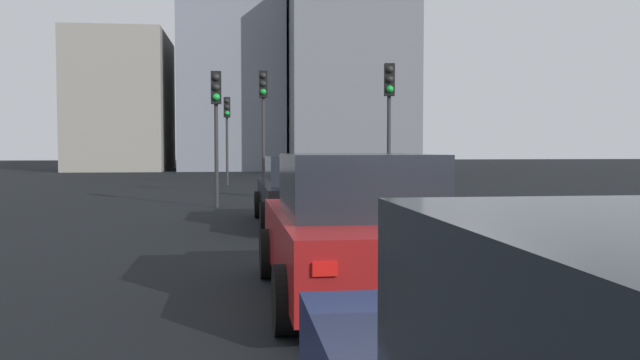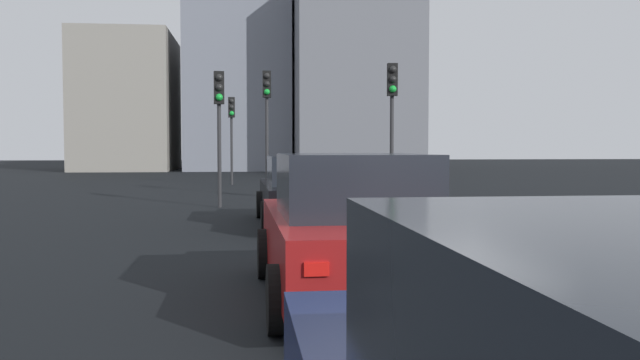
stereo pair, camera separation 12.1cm
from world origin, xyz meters
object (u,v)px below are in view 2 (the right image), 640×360
Objects in this scene: traffic_light_far_left at (392,104)px; car_red_second at (350,231)px; traffic_light_near_left at (267,107)px; traffic_light_far_right at (232,122)px; car_black_lead at (307,191)px; traffic_light_near_right at (219,110)px.

car_red_second is at bearing -9.75° from traffic_light_far_left.
traffic_light_near_left is (15.50, 0.47, 2.29)m from car_red_second.
car_black_lead is at bearing 1.17° from traffic_light_far_right.
car_black_lead is 1.25× the size of traffic_light_far_right.
traffic_light_near_left is (8.39, 0.63, 2.34)m from car_black_lead.
traffic_light_far_left is (-4.44, -3.37, -0.17)m from traffic_light_near_left.
traffic_light_far_left reaches higher than car_red_second.
car_red_second is 1.09× the size of traffic_light_far_right.
traffic_light_far_right reaches higher than car_red_second.
traffic_light_far_right is at bearing 3.65° from car_red_second.
car_black_lead is 5.27m from traffic_light_far_left.
traffic_light_near_right reaches higher than car_black_lead.
car_red_second is 11.63m from traffic_light_far_left.
traffic_light_near_left reaches higher than traffic_light_far_right.
traffic_light_near_left is 4.34m from traffic_light_near_right.
traffic_light_near_right is (-4.08, 1.44, -0.34)m from traffic_light_near_left.
car_black_lead is 1.14× the size of car_red_second.
traffic_light_near_left is 1.10× the size of traffic_light_far_right.
traffic_light_far_left is at bearing -35.75° from car_black_lead.
traffic_light_near_left is at bearing 0.73° from car_red_second.
car_red_second is at bearing 1.21° from traffic_light_near_left.
traffic_light_near_right reaches higher than car_red_second.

